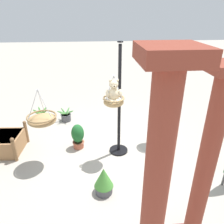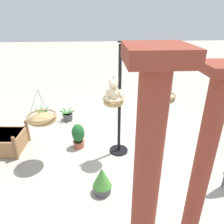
{
  "view_description": "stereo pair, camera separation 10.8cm",
  "coord_description": "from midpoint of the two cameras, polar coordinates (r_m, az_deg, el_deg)",
  "views": [
    {
      "loc": [
        0.37,
        4.34,
        3.14
      ],
      "look_at": [
        -0.01,
        0.09,
        1.12
      ],
      "focal_mm": 34.91,
      "sensor_mm": 36.0,
      "label": 1
    },
    {
      "loc": [
        0.26,
        4.35,
        3.14
      ],
      "look_at": [
        -0.01,
        0.09,
        1.12
      ],
      "focal_mm": 34.91,
      "sensor_mm": 36.0,
      "label": 2
    }
  ],
  "objects": [
    {
      "name": "potted_plant_small_succulent",
      "position": [
        5.43,
        -8.25,
        -6.12
      ],
      "size": [
        0.31,
        0.31,
        0.64
      ],
      "color": "#AD563D",
      "rests_on": "ground"
    },
    {
      "name": "potted_plant_flowering_red",
      "position": [
        7.01,
        -17.09,
        -0.81
      ],
      "size": [
        0.45,
        0.47,
        0.43
      ],
      "color": "#2D5638",
      "rests_on": "ground"
    },
    {
      "name": "teddy_bear",
      "position": [
        4.39,
        1.13,
        5.25
      ],
      "size": [
        0.33,
        0.29,
        0.48
      ],
      "color": "beige"
    },
    {
      "name": "greenhouse_pillar_left",
      "position": [
        3.02,
        23.17,
        -14.92
      ],
      "size": [
        0.42,
        0.42,
        2.67
      ],
      "color": "brown",
      "rests_on": "ground"
    },
    {
      "name": "wooden_planter_box",
      "position": [
        5.89,
        -25.26,
        -6.86
      ],
      "size": [
        0.87,
        0.92,
        0.61
      ],
      "color": "#9E7047",
      "rests_on": "ground"
    },
    {
      "name": "hanging_basket_right_low",
      "position": [
        4.72,
        -17.19,
        -1.65
      ],
      "size": [
        0.61,
        0.61,
        0.76
      ],
      "color": "#A37F51"
    },
    {
      "name": "potted_plant_bushy_green",
      "position": [
        6.87,
        -11.11,
        -0.94
      ],
      "size": [
        0.52,
        0.45,
        0.38
      ],
      "color": "#4C4C51",
      "rests_on": "ground"
    },
    {
      "name": "hanging_basket_with_teddy",
      "position": [
        4.49,
        1.09,
        2.86
      ],
      "size": [
        0.45,
        0.45,
        0.66
      ],
      "color": "tan"
    },
    {
      "name": "display_pole_central",
      "position": [
        4.98,
        2.51,
        -2.47
      ],
      "size": [
        0.44,
        0.44,
        2.58
      ],
      "color": "black",
      "rests_on": "ground"
    },
    {
      "name": "hanging_basket_left_high",
      "position": [
        5.32,
        14.48,
        3.51
      ],
      "size": [
        0.46,
        0.46,
        0.59
      ],
      "color": "#A37F51"
    },
    {
      "name": "potted_plant_tall_leafy",
      "position": [
        4.21,
        -1.83,
        -17.51
      ],
      "size": [
        0.36,
        0.36,
        0.56
      ],
      "color": "#4C4C51",
      "rests_on": "ground"
    },
    {
      "name": "ground_plane",
      "position": [
        5.37,
        0.36,
        -10.45
      ],
      "size": [
        40.0,
        40.0,
        0.0
      ],
      "primitive_type": "plane",
      "color": "#A8A093"
    }
  ]
}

